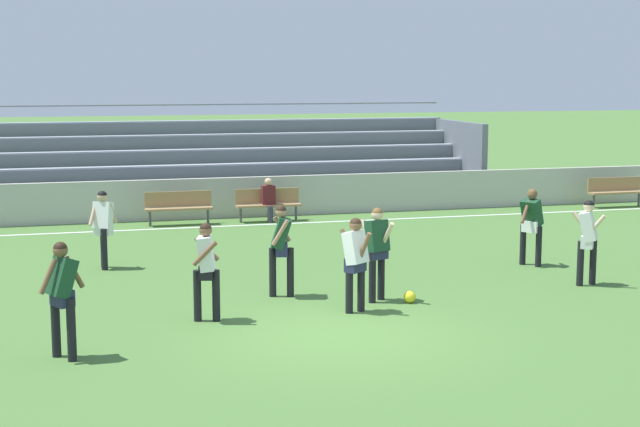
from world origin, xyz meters
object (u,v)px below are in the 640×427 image
Objects in this scene: player_white_deep_cover at (355,257)px; player_white_on_ball at (588,235)px; bench_near_bin at (268,202)px; player_white_overlapping at (206,263)px; player_white_trailing_run at (103,223)px; soccer_ball at (410,297)px; spectator_seated at (269,197)px; player_dark_challenging at (377,246)px; player_dark_wide_left at (281,242)px; player_dark_pressing_high at (62,289)px; player_dark_wide_right at (532,220)px; bench_far_left at (179,205)px; bleacher_stand at (165,163)px; bench_far_right at (616,189)px.

player_white_deep_cover is 5.02m from player_white_on_ball.
player_white_overlapping is (-3.24, -10.28, 0.43)m from bench_near_bin.
soccer_ball is (5.12, -4.53, -0.87)m from player_white_trailing_run.
player_dark_challenging reaches higher than spectator_seated.
soccer_ball is at bearing -27.40° from player_dark_wide_left.
player_white_overlapping and player_white_trailing_run have the same top height.
player_dark_pressing_high is at bearing -142.78° from player_dark_wide_left.
player_dark_wide_left is 4.87m from player_dark_pressing_high.
player_dark_wide_right is at bearing 24.16° from player_dark_pressing_high.
player_dark_pressing_high is 1.04× the size of player_white_trailing_run.
player_white_deep_cover is (-0.70, -10.36, 0.42)m from bench_near_bin.
player_white_overlapping is 1.00× the size of player_white_trailing_run.
player_dark_challenging reaches higher than bench_near_bin.
bench_near_bin is 10.00m from soccer_ball.
soccer_ball is (0.52, -0.29, -0.90)m from player_dark_challenging.
player_white_trailing_run is (-2.22, -5.45, 0.43)m from bench_far_left.
bleacher_stand is 13.88m from player_dark_challenging.
soccer_ball is (2.83, -13.98, -1.22)m from bleacher_stand.
soccer_ball is (-3.66, -2.46, -0.87)m from player_dark_wide_right.
player_white_overlapping is at bearing -107.71° from spectator_seated.
player_white_trailing_run is (-4.68, -5.45, 0.43)m from bench_near_bin.
player_white_overlapping is 1.00× the size of player_dark_wide_right.
bench_far_left is at bearing 180.00° from bench_near_bin.
player_white_on_ball is at bearing -65.99° from bench_near_bin.
player_dark_wide_left is at bearing -84.85° from bench_far_left.
soccer_ball is at bearing -136.33° from bench_far_right.
player_dark_challenging is 1.04× the size of player_white_deep_cover.
soccer_ball is (2.90, -9.98, -0.44)m from bench_far_left.
bench_far_left is 11.65m from player_white_on_ball.
player_dark_challenging is (2.37, -9.69, 0.47)m from bench_far_left.
player_dark_challenging is 1.09m from soccer_ball.
player_dark_pressing_high is at bearing -115.06° from bench_near_bin.
player_dark_pressing_high is 2.78m from player_white_overlapping.
player_dark_wide_left is (-0.96, 1.46, 0.04)m from player_white_deep_cover.
player_white_on_ball is (7.48, 0.76, 0.01)m from player_white_overlapping.
player_white_overlapping is (-0.85, -14.27, -0.35)m from bleacher_stand.
player_white_overlapping is (-0.78, -10.28, 0.43)m from bench_far_left.
player_white_on_ball reaches higher than soccer_ball.
player_white_overlapping reaches higher than player_white_deep_cover.
player_white_on_ball is at bearing -63.85° from bleacher_stand.
player_dark_wide_right is (9.63, 4.32, -0.04)m from player_dark_pressing_high.
player_dark_pressing_high reaches higher than bench_far_left.
spectator_seated is 10.32m from player_white_on_ball.
player_dark_wide_left is at bearing 123.20° from player_white_deep_cover.
player_white_overlapping is at bearing 34.28° from player_dark_pressing_high.
bleacher_stand is 12.01× the size of player_white_trailing_run.
player_dark_challenging is 1.03× the size of player_white_trailing_run.
player_white_deep_cover is at bearing -132.62° from player_dark_challenging.
player_dark_wide_left reaches higher than bench_near_bin.
player_dark_wide_right is 1.00× the size of player_white_trailing_run.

